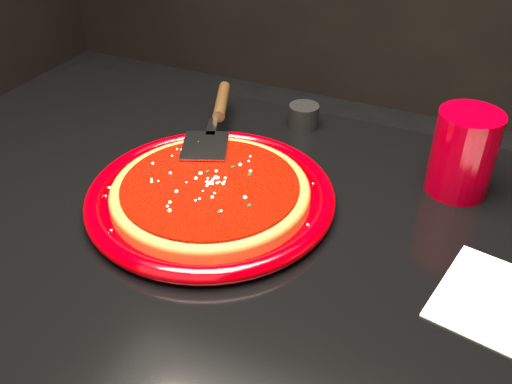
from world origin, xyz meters
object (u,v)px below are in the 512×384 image
cup (463,153)px  plate (211,196)px  ramekin (304,116)px  pizza_server (215,120)px

cup → plate: bearing=-149.5°
ramekin → cup: bearing=-18.2°
pizza_server → ramekin: bearing=23.4°
cup → ramekin: (-0.29, 0.09, -0.04)m
plate → pizza_server: (-0.08, 0.16, 0.03)m
pizza_server → ramekin: 0.17m
plate → pizza_server: size_ratio=1.20×
pizza_server → cup: bearing=-18.7°
plate → ramekin: 0.29m
pizza_server → ramekin: pizza_server is taller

